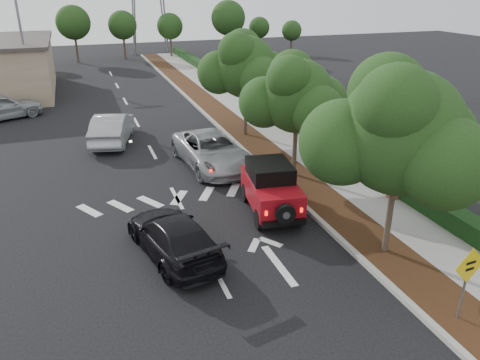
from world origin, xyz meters
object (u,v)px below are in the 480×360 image
red_jeep (270,187)px  black_suv_oncoming (173,236)px  speed_hump_sign (468,274)px  silver_suv_ahead (212,151)px

red_jeep → black_suv_oncoming: red_jeep is taller
red_jeep → speed_hump_sign: bearing=-66.1°
black_suv_oncoming → speed_hump_sign: 8.65m
silver_suv_ahead → black_suv_oncoming: 8.05m
black_suv_oncoming → red_jeep: bearing=-166.7°
black_suv_oncoming → speed_hump_sign: size_ratio=2.21×
silver_suv_ahead → speed_hump_sign: bearing=-82.3°
silver_suv_ahead → black_suv_oncoming: (-3.43, -7.28, -0.11)m
silver_suv_ahead → black_suv_oncoming: bearing=-120.4°
red_jeep → silver_suv_ahead: 5.39m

